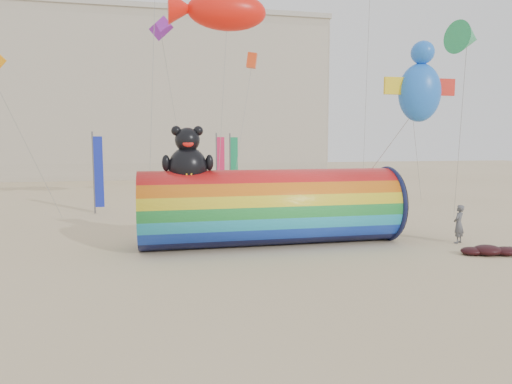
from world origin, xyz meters
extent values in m
plane|color=#CCB58C|center=(0.00, 0.00, 0.00)|extent=(160.00, 160.00, 0.00)
cube|color=#B7AD99|center=(-12.00, 46.00, 10.00)|extent=(60.00, 15.00, 20.00)
cube|color=#28303D|center=(-12.00, 38.44, 10.50)|extent=(59.50, 0.12, 17.00)
cube|color=#B2ADA0|center=(-12.00, 46.00, 20.30)|extent=(60.40, 15.40, 0.60)
cylinder|color=red|center=(1.25, 1.85, 1.67)|extent=(11.46, 3.34, 3.34)
torus|color=#0F1438|center=(6.87, 1.85, 1.67)|extent=(0.23, 3.51, 3.51)
cylinder|color=black|center=(7.00, 1.85, 1.67)|extent=(0.06, 3.31, 3.31)
ellipsoid|color=black|center=(-2.38, 1.85, 3.49)|extent=(1.63, 1.46, 1.72)
ellipsoid|color=yellow|center=(-2.38, 1.32, 3.39)|extent=(0.84, 0.37, 0.74)
sphere|color=black|center=(-2.38, 1.85, 4.63)|extent=(1.05, 1.05, 1.05)
sphere|color=black|center=(-2.84, 1.85, 5.02)|extent=(0.42, 0.42, 0.42)
sphere|color=black|center=(-1.92, 1.85, 5.02)|extent=(0.42, 0.42, 0.42)
ellipsoid|color=red|center=(-2.38, 1.42, 4.49)|extent=(0.46, 0.17, 0.29)
ellipsoid|color=black|center=(-3.29, 1.75, 3.68)|extent=(0.34, 0.34, 0.69)
ellipsoid|color=black|center=(-1.47, 1.75, 3.68)|extent=(0.34, 0.34, 0.69)
imported|color=#505257|center=(9.56, 0.22, 0.87)|extent=(0.76, 0.70, 1.74)
ellipsoid|color=#3A0A0E|center=(9.34, -1.95, 0.20)|extent=(1.17, 0.99, 0.41)
ellipsoid|color=#3A0A0E|center=(10.04, -2.15, 0.17)|extent=(0.99, 0.84, 0.34)
ellipsoid|color=#3A0A0E|center=(8.74, -1.80, 0.16)|extent=(0.91, 0.77, 0.32)
ellipsoid|color=#3A0A0E|center=(9.64, -1.55, 0.14)|extent=(0.78, 0.66, 0.27)
ellipsoid|color=#3A0A0E|center=(10.54, -1.85, 0.13)|extent=(0.73, 0.62, 0.25)
cylinder|color=#59595E|center=(-7.62, 12.74, 2.60)|extent=(0.10, 0.10, 5.20)
cube|color=#1726AD|center=(-7.31, 12.74, 2.65)|extent=(0.56, 0.06, 4.50)
cylinder|color=#59595E|center=(0.57, 15.56, 2.60)|extent=(0.10, 0.10, 5.20)
cube|color=#D81E4F|center=(0.88, 15.56, 2.65)|extent=(0.56, 0.06, 4.50)
cylinder|color=#59595E|center=(1.73, 16.55, 2.60)|extent=(0.10, 0.10, 5.20)
cube|color=#158D54|center=(2.04, 16.55, 2.65)|extent=(0.56, 0.06, 4.50)
ellipsoid|color=blue|center=(6.63, -0.98, 6.50)|extent=(1.73, 1.34, 2.30)
ellipsoid|color=#FE190D|center=(0.49, 9.44, 12.06)|extent=(4.64, 2.18, 2.18)
cone|color=green|center=(9.93, 0.77, 9.12)|extent=(1.44, 1.44, 1.30)
cube|color=#FE4D1C|center=(2.68, 12.95, 9.96)|extent=(0.60, 0.60, 0.96)
cone|color=#1AB1D2|center=(10.55, 6.12, 6.77)|extent=(1.49, 1.49, 1.34)
cube|color=purple|center=(-3.23, 11.57, 11.42)|extent=(0.89, 0.06, 1.25)
camera|label=1|loc=(-3.62, -17.62, 4.56)|focal=32.00mm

